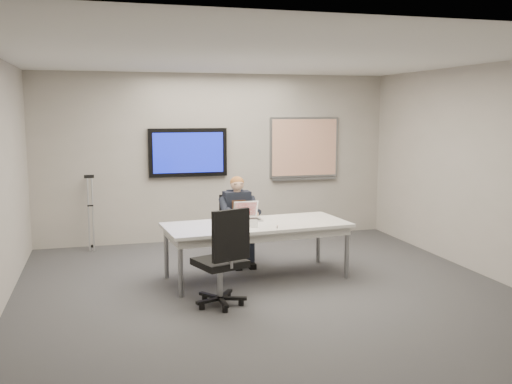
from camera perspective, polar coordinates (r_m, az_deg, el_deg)
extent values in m
cube|color=#39393C|center=(7.06, 1.10, -9.91)|extent=(6.00, 6.00, 0.02)
cube|color=white|center=(6.74, 1.16, 13.35)|extent=(6.00, 6.00, 0.02)
cube|color=#A09A91|center=(9.66, -3.91, 3.45)|extent=(6.00, 0.02, 2.80)
cube|color=#A09A91|center=(4.01, 13.36, -3.45)|extent=(6.00, 0.02, 2.80)
cube|color=#A09A91|center=(8.13, 21.88, 1.99)|extent=(0.02, 6.00, 2.80)
cube|color=white|center=(7.43, 0.05, -3.31)|extent=(2.46, 1.20, 0.04)
cube|color=beige|center=(7.45, 0.05, -3.90)|extent=(2.35, 1.09, 0.10)
cylinder|color=gray|center=(6.82, -7.55, -7.60)|extent=(0.06, 0.06, 0.69)
cylinder|color=gray|center=(7.60, 9.07, -5.98)|extent=(0.06, 0.06, 0.69)
cylinder|color=gray|center=(7.61, -8.96, -5.97)|extent=(0.06, 0.06, 0.69)
cylinder|color=gray|center=(8.32, 6.25, -4.70)|extent=(0.06, 0.06, 0.69)
cube|color=black|center=(9.52, -6.82, 3.95)|extent=(1.30, 0.08, 0.80)
cube|color=#0D168F|center=(9.47, -6.78, 3.93)|extent=(1.16, 0.01, 0.66)
cube|color=gray|center=(10.05, 4.83, 4.48)|extent=(1.25, 0.04, 1.05)
cube|color=white|center=(10.02, 4.88, 4.47)|extent=(1.18, 0.01, 0.98)
cube|color=gray|center=(10.06, 4.86, 1.34)|extent=(1.18, 0.05, 0.04)
cylinder|color=gray|center=(8.43, -1.95, -5.12)|extent=(0.05, 0.05, 0.33)
cube|color=black|center=(8.39, -1.96, -4.03)|extent=(0.47, 0.47, 0.06)
cube|color=black|center=(8.52, -2.44, -1.79)|extent=(0.39, 0.09, 0.47)
cylinder|color=gray|center=(6.51, -3.62, -8.71)|extent=(0.06, 0.06, 0.39)
cube|color=black|center=(6.46, -3.63, -7.05)|extent=(0.63, 0.63, 0.08)
cube|color=black|center=(6.17, -2.52, -4.34)|extent=(0.45, 0.20, 0.56)
cube|color=black|center=(8.30, -1.92, -1.76)|extent=(0.39, 0.23, 0.53)
cube|color=#392217|center=(8.18, -1.74, -1.70)|extent=(0.20, 0.03, 0.26)
sphere|color=tan|center=(8.21, -1.89, 0.79)|extent=(0.19, 0.19, 0.19)
ellipsoid|color=brown|center=(8.22, -1.92, 0.99)|extent=(0.20, 0.20, 0.17)
cube|color=silver|center=(7.60, -0.76, -2.82)|extent=(0.36, 0.26, 0.02)
cube|color=black|center=(7.59, -0.74, -2.76)|extent=(0.30, 0.19, 0.00)
cube|color=silver|center=(7.73, -1.05, -1.73)|extent=(0.35, 0.11, 0.23)
cube|color=red|center=(7.72, -1.04, -1.72)|extent=(0.31, 0.09, 0.19)
cylinder|color=black|center=(7.19, 2.13, -3.50)|extent=(0.05, 0.14, 0.01)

